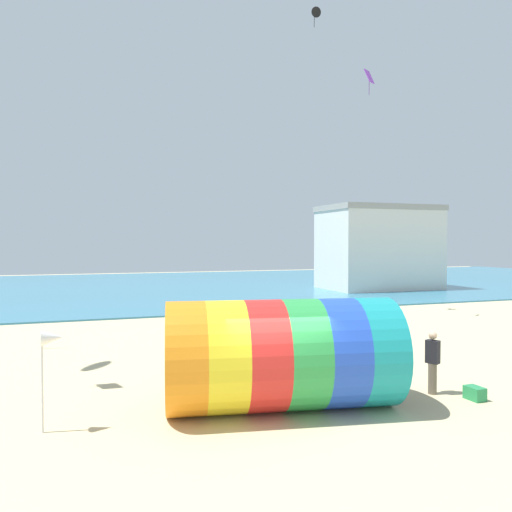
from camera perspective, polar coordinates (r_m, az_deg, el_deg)
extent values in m
plane|color=#CCBA8C|center=(12.94, 1.87, -17.81)|extent=(120.00, 120.00, 0.00)
cube|color=teal|center=(48.89, -13.83, -3.43)|extent=(120.00, 40.00, 0.10)
cylinder|color=orange|center=(12.80, -8.04, -11.45)|extent=(1.44, 2.95, 2.83)
cylinder|color=yellow|center=(12.85, -3.60, -11.38)|extent=(1.44, 2.95, 2.83)
cylinder|color=red|center=(12.98, 0.76, -11.25)|extent=(1.44, 2.95, 2.83)
cylinder|color=green|center=(13.18, 5.02, -11.05)|extent=(1.44, 2.95, 2.83)
cylinder|color=blue|center=(13.45, 9.11, -10.81)|extent=(1.44, 2.95, 2.83)
cylinder|color=teal|center=(13.78, 13.03, -10.53)|extent=(1.44, 2.95, 2.83)
cylinder|color=black|center=(13.98, 14.98, -10.37)|extent=(0.50, 2.57, 2.60)
cylinder|color=#726651|center=(15.36, 19.51, -13.06)|extent=(0.24, 0.24, 0.87)
cube|color=#232328|center=(15.19, 19.54, -10.27)|extent=(0.35, 0.42, 0.65)
sphere|color=beige|center=(15.10, 19.56, -8.54)|extent=(0.24, 0.24, 0.24)
cube|color=purple|center=(30.24, 12.81, 19.39)|extent=(0.70, 0.63, 0.80)
cylinder|color=#4C1E6B|center=(30.06, 12.80, 18.31)|extent=(0.03, 0.03, 0.86)
cone|color=black|center=(33.64, 6.68, 25.84)|extent=(0.65, 0.75, 0.72)
cylinder|color=black|center=(33.44, 6.67, 25.06)|extent=(0.03, 0.03, 0.67)
cylinder|color=#383D56|center=(19.78, -2.26, -9.67)|extent=(0.24, 0.24, 0.87)
cube|color=yellow|center=(19.65, -2.26, -7.49)|extent=(0.23, 0.36, 0.65)
sphere|color=#9E7051|center=(19.58, -2.26, -6.15)|extent=(0.24, 0.24, 0.24)
cylinder|color=#726651|center=(22.75, 13.18, -8.38)|extent=(0.24, 0.24, 0.75)
cube|color=red|center=(22.64, 13.19, -6.76)|extent=(0.40, 0.30, 0.56)
sphere|color=tan|center=(22.59, 13.19, -5.75)|extent=(0.20, 0.20, 0.20)
cube|color=silver|center=(46.42, 13.82, 0.61)|extent=(9.77, 6.40, 7.06)
cube|color=gray|center=(46.51, 13.85, 5.27)|extent=(9.97, 6.53, 0.50)
cylinder|color=silver|center=(12.53, -23.25, -13.05)|extent=(0.05, 0.05, 2.32)
cone|color=white|center=(12.30, -22.27, -8.63)|extent=(0.45, 0.36, 0.36)
cube|color=#268C4C|center=(15.29, 23.73, -14.17)|extent=(0.38, 0.54, 0.36)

